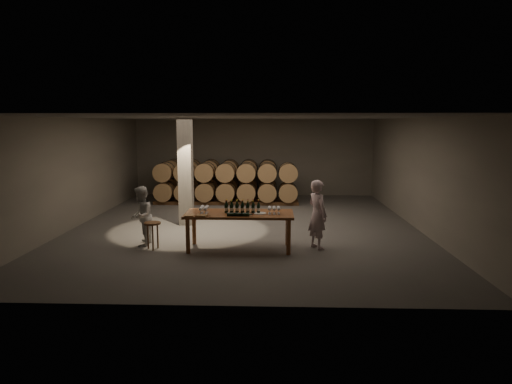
{
  "coord_description": "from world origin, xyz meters",
  "views": [
    {
      "loc": [
        0.8,
        -13.26,
        3.04
      ],
      "look_at": [
        0.33,
        -0.45,
        1.1
      ],
      "focal_mm": 32.0,
      "sensor_mm": 36.0,
      "label": 1
    }
  ],
  "objects_px": {
    "tasting_table": "(239,217)",
    "notebook_near": "(202,215)",
    "person_woman": "(141,216)",
    "plate": "(260,213)",
    "stool": "(152,227)",
    "bottle_cluster": "(242,208)",
    "person_man": "(317,214)"
  },
  "relations": [
    {
      "from": "tasting_table",
      "to": "person_woman",
      "type": "bearing_deg",
      "value": 174.18
    },
    {
      "from": "bottle_cluster",
      "to": "person_woman",
      "type": "distance_m",
      "value": 2.56
    },
    {
      "from": "tasting_table",
      "to": "notebook_near",
      "type": "distance_m",
      "value": 0.95
    },
    {
      "from": "person_woman",
      "to": "stool",
      "type": "bearing_deg",
      "value": 43.81
    },
    {
      "from": "tasting_table",
      "to": "notebook_near",
      "type": "relative_size",
      "value": 10.36
    },
    {
      "from": "stool",
      "to": "plate",
      "type": "bearing_deg",
      "value": 0.04
    },
    {
      "from": "bottle_cluster",
      "to": "tasting_table",
      "type": "bearing_deg",
      "value": -146.61
    },
    {
      "from": "person_man",
      "to": "person_woman",
      "type": "relative_size",
      "value": 1.13
    },
    {
      "from": "stool",
      "to": "person_man",
      "type": "relative_size",
      "value": 0.39
    },
    {
      "from": "bottle_cluster",
      "to": "stool",
      "type": "height_order",
      "value": "bottle_cluster"
    },
    {
      "from": "person_woman",
      "to": "notebook_near",
      "type": "bearing_deg",
      "value": 63.57
    },
    {
      "from": "stool",
      "to": "bottle_cluster",
      "type": "bearing_deg",
      "value": 3.41
    },
    {
      "from": "plate",
      "to": "bottle_cluster",
      "type": "bearing_deg",
      "value": 163.39
    },
    {
      "from": "tasting_table",
      "to": "notebook_near",
      "type": "xyz_separation_m",
      "value": [
        -0.84,
        -0.42,
        0.12
      ]
    },
    {
      "from": "tasting_table",
      "to": "notebook_near",
      "type": "bearing_deg",
      "value": -153.39
    },
    {
      "from": "notebook_near",
      "to": "stool",
      "type": "xyz_separation_m",
      "value": [
        -1.26,
        0.34,
        -0.37
      ]
    },
    {
      "from": "stool",
      "to": "person_man",
      "type": "xyz_separation_m",
      "value": [
        4.0,
        0.22,
        0.3
      ]
    },
    {
      "from": "bottle_cluster",
      "to": "person_woman",
      "type": "xyz_separation_m",
      "value": [
        -2.54,
        0.2,
        -0.26
      ]
    },
    {
      "from": "bottle_cluster",
      "to": "notebook_near",
      "type": "relative_size",
      "value": 3.42
    },
    {
      "from": "bottle_cluster",
      "to": "plate",
      "type": "relative_size",
      "value": 2.89
    },
    {
      "from": "person_woman",
      "to": "person_man",
      "type": "bearing_deg",
      "value": 84.67
    },
    {
      "from": "tasting_table",
      "to": "bottle_cluster",
      "type": "distance_m",
      "value": 0.23
    },
    {
      "from": "plate",
      "to": "stool",
      "type": "relative_size",
      "value": 0.45
    },
    {
      "from": "notebook_near",
      "to": "stool",
      "type": "height_order",
      "value": "notebook_near"
    },
    {
      "from": "tasting_table",
      "to": "person_woman",
      "type": "xyz_separation_m",
      "value": [
        -2.47,
        0.25,
        -0.05
      ]
    },
    {
      "from": "notebook_near",
      "to": "tasting_table",
      "type": "bearing_deg",
      "value": 39.82
    },
    {
      "from": "stool",
      "to": "person_woman",
      "type": "distance_m",
      "value": 0.53
    },
    {
      "from": "tasting_table",
      "to": "plate",
      "type": "height_order",
      "value": "plate"
    },
    {
      "from": "bottle_cluster",
      "to": "person_man",
      "type": "relative_size",
      "value": 0.51
    },
    {
      "from": "bottle_cluster",
      "to": "plate",
      "type": "bearing_deg",
      "value": -16.61
    },
    {
      "from": "plate",
      "to": "person_woman",
      "type": "height_order",
      "value": "person_woman"
    },
    {
      "from": "bottle_cluster",
      "to": "stool",
      "type": "distance_m",
      "value": 2.23
    }
  ]
}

